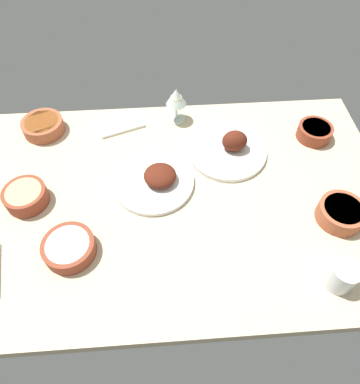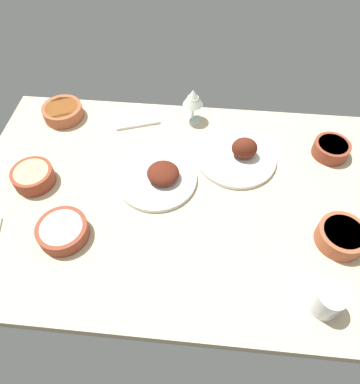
{
  "view_description": "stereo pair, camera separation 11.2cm",
  "coord_description": "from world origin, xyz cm",
  "px_view_note": "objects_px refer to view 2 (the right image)",
  "views": [
    {
      "loc": [
        4.75,
        67.24,
        96.06
      ],
      "look_at": [
        0.0,
        0.0,
        6.0
      ],
      "focal_mm": 32.57,
      "sensor_mm": 36.0,
      "label": 1
    },
    {
      "loc": [
        -6.48,
        67.1,
        96.06
      ],
      "look_at": [
        0.0,
        0.0,
        6.0
      ],
      "focal_mm": 32.57,
      "sensor_mm": 36.0,
      "label": 2
    }
  ],
  "objects_px": {
    "bowl_sauce": "(331,148)",
    "folded_napkin": "(136,117)",
    "plate_center_main": "(158,177)",
    "wine_glass": "(193,99)",
    "bowl_soup": "(63,111)",
    "plate_far_side": "(238,155)",
    "water_tumbler": "(328,302)",
    "bowl_potatoes": "(341,236)",
    "bowl_pasta": "(33,176)",
    "bowl_cream": "(63,231)"
  },
  "relations": [
    {
      "from": "bowl_soup",
      "to": "water_tumbler",
      "type": "distance_m",
      "value": 1.12
    },
    {
      "from": "bowl_pasta",
      "to": "bowl_cream",
      "type": "distance_m",
      "value": 0.25
    },
    {
      "from": "plate_center_main",
      "to": "wine_glass",
      "type": "bearing_deg",
      "value": -106.09
    },
    {
      "from": "bowl_potatoes",
      "to": "bowl_pasta",
      "type": "bearing_deg",
      "value": -7.77
    },
    {
      "from": "plate_center_main",
      "to": "bowl_sauce",
      "type": "relative_size",
      "value": 2.2
    },
    {
      "from": "water_tumbler",
      "to": "bowl_sauce",
      "type": "bearing_deg",
      "value": -100.48
    },
    {
      "from": "plate_far_side",
      "to": "bowl_potatoes",
      "type": "xyz_separation_m",
      "value": [
        -0.3,
        0.3,
        0.01
      ]
    },
    {
      "from": "plate_far_side",
      "to": "plate_center_main",
      "type": "xyz_separation_m",
      "value": [
        0.27,
        0.12,
        -0.0
      ]
    },
    {
      "from": "bowl_potatoes",
      "to": "wine_glass",
      "type": "relative_size",
      "value": 1.02
    },
    {
      "from": "folded_napkin",
      "to": "water_tumbler",
      "type": "bearing_deg",
      "value": 132.02
    },
    {
      "from": "plate_far_side",
      "to": "bowl_cream",
      "type": "bearing_deg",
      "value": 34.91
    },
    {
      "from": "plate_far_side",
      "to": "bowl_soup",
      "type": "bearing_deg",
      "value": -13.08
    },
    {
      "from": "folded_napkin",
      "to": "bowl_soup",
      "type": "bearing_deg",
      "value": 3.24
    },
    {
      "from": "folded_napkin",
      "to": "plate_center_main",
      "type": "bearing_deg",
      "value": 113.4
    },
    {
      "from": "bowl_sauce",
      "to": "bowl_soup",
      "type": "bearing_deg",
      "value": -5.86
    },
    {
      "from": "bowl_potatoes",
      "to": "bowl_soup",
      "type": "bearing_deg",
      "value": -25.33
    },
    {
      "from": "plate_center_main",
      "to": "bowl_soup",
      "type": "distance_m",
      "value": 0.5
    },
    {
      "from": "plate_far_side",
      "to": "plate_center_main",
      "type": "distance_m",
      "value": 0.29
    },
    {
      "from": "bowl_pasta",
      "to": "wine_glass",
      "type": "bearing_deg",
      "value": -144.33
    },
    {
      "from": "bowl_potatoes",
      "to": "bowl_cream",
      "type": "height_order",
      "value": "bowl_potatoes"
    },
    {
      "from": "bowl_potatoes",
      "to": "bowl_cream",
      "type": "bearing_deg",
      "value": 4.1
    },
    {
      "from": "bowl_soup",
      "to": "folded_napkin",
      "type": "height_order",
      "value": "bowl_soup"
    },
    {
      "from": "bowl_potatoes",
      "to": "bowl_pasta",
      "type": "relative_size",
      "value": 1.05
    },
    {
      "from": "bowl_pasta",
      "to": "folded_napkin",
      "type": "relative_size",
      "value": 0.8
    },
    {
      "from": "bowl_soup",
      "to": "wine_glass",
      "type": "bearing_deg",
      "value": -176.38
    },
    {
      "from": "bowl_potatoes",
      "to": "bowl_sauce",
      "type": "distance_m",
      "value": 0.36
    },
    {
      "from": "bowl_soup",
      "to": "wine_glass",
      "type": "xyz_separation_m",
      "value": [
        -0.5,
        -0.03,
        0.07
      ]
    },
    {
      "from": "folded_napkin",
      "to": "bowl_cream",
      "type": "bearing_deg",
      "value": 76.84
    },
    {
      "from": "bowl_cream",
      "to": "folded_napkin",
      "type": "bearing_deg",
      "value": -103.16
    },
    {
      "from": "plate_center_main",
      "to": "bowl_soup",
      "type": "relative_size",
      "value": 1.8
    },
    {
      "from": "bowl_sauce",
      "to": "folded_napkin",
      "type": "bearing_deg",
      "value": -9.38
    },
    {
      "from": "wine_glass",
      "to": "water_tumbler",
      "type": "bearing_deg",
      "value": 119.59
    },
    {
      "from": "plate_center_main",
      "to": "water_tumbler",
      "type": "height_order",
      "value": "water_tumbler"
    },
    {
      "from": "folded_napkin",
      "to": "wine_glass",
      "type": "bearing_deg",
      "value": -175.9
    },
    {
      "from": "plate_far_side",
      "to": "bowl_pasta",
      "type": "relative_size",
      "value": 2.09
    },
    {
      "from": "water_tumbler",
      "to": "folded_napkin",
      "type": "bearing_deg",
      "value": -47.98
    },
    {
      "from": "plate_far_side",
      "to": "water_tumbler",
      "type": "distance_m",
      "value": 0.56
    },
    {
      "from": "bowl_soup",
      "to": "bowl_pasta",
      "type": "bearing_deg",
      "value": 90.03
    },
    {
      "from": "bowl_cream",
      "to": "bowl_soup",
      "type": "xyz_separation_m",
      "value": [
        0.16,
        -0.52,
        0.0
      ]
    },
    {
      "from": "bowl_sauce",
      "to": "bowl_cream",
      "type": "bearing_deg",
      "value": 26.23
    },
    {
      "from": "bowl_pasta",
      "to": "bowl_soup",
      "type": "distance_m",
      "value": 0.33
    },
    {
      "from": "bowl_soup",
      "to": "folded_napkin",
      "type": "distance_m",
      "value": 0.28
    },
    {
      "from": "bowl_sauce",
      "to": "bowl_soup",
      "type": "xyz_separation_m",
      "value": [
        1.01,
        -0.1,
        -0.0
      ]
    },
    {
      "from": "bowl_sauce",
      "to": "folded_napkin",
      "type": "height_order",
      "value": "bowl_sauce"
    },
    {
      "from": "plate_far_side",
      "to": "bowl_potatoes",
      "type": "distance_m",
      "value": 0.43
    },
    {
      "from": "bowl_pasta",
      "to": "wine_glass",
      "type": "relative_size",
      "value": 0.97
    },
    {
      "from": "wine_glass",
      "to": "water_tumbler",
      "type": "relative_size",
      "value": 1.62
    },
    {
      "from": "bowl_soup",
      "to": "wine_glass",
      "type": "distance_m",
      "value": 0.51
    },
    {
      "from": "water_tumbler",
      "to": "plate_center_main",
      "type": "bearing_deg",
      "value": -38.4
    },
    {
      "from": "bowl_cream",
      "to": "bowl_soup",
      "type": "height_order",
      "value": "bowl_soup"
    }
  ]
}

